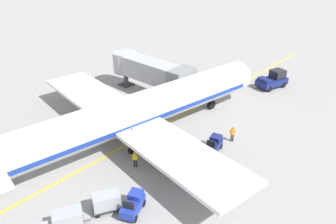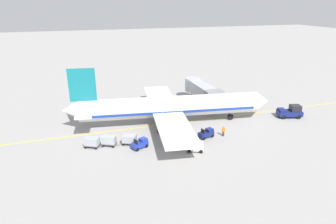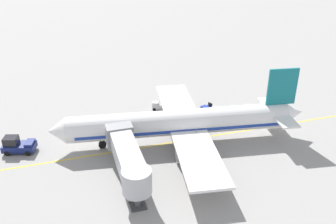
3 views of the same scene
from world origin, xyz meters
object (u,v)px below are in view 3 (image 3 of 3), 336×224
Objects in this scene: parked_airliner at (181,123)px; baggage_cart_front at (218,111)px; baggage_tug_lead at (159,106)px; baggage_tug_spare at (207,109)px; pushback_tractor at (18,145)px; baggage_tug_trailing at (144,119)px; baggage_cart_third_in_train at (250,109)px; ground_crew_loader at (193,122)px; baggage_cart_second_in_train at (236,110)px; ground_crew_wing_walker at (127,119)px; jet_bridge at (128,157)px.

baggage_cart_front is at bearing -54.90° from parked_airliner.
baggage_tug_lead is 1.00× the size of baggage_tug_spare.
baggage_tug_trailing is at bearing -80.34° from pushback_tractor.
pushback_tractor is 1.75× the size of baggage_tug_lead.
ground_crew_loader reaches higher than baggage_cart_third_in_train.
baggage_cart_second_in_train is at bearing -87.81° from pushback_tractor.
baggage_tug_lead is at bearing 24.17° from ground_crew_loader.
baggage_tug_trailing is 0.95× the size of baggage_cart_front.
baggage_cart_third_in_train is (-0.25, -2.52, 0.00)m from baggage_cart_second_in_train.
baggage_cart_third_in_train is 11.05m from ground_crew_loader.
baggage_tug_trailing is at bearing 91.44° from baggage_tug_spare.
baggage_cart_third_in_train is 20.97m from ground_crew_wing_walker.
baggage_tug_trailing reaches higher than baggage_cart_front.
parked_airliner reaches higher than baggage_tug_lead.
baggage_tug_spare is 1.64× the size of ground_crew_loader.
baggage_tug_spare is at bearing 63.29° from baggage_cart_second_in_train.
baggage_tug_lead is 1.64× the size of ground_crew_wing_walker.
pushback_tractor is 34.53m from baggage_cart_second_in_train.
baggage_tug_spare is at bearing -90.51° from ground_crew_wing_walker.
baggage_cart_front is at bearing 81.33° from baggage_cart_third_in_train.
pushback_tractor is 1.68× the size of baggage_cart_second_in_train.
ground_crew_loader is at bearing 135.49° from baggage_tug_spare.
jet_bridge is 7.75× the size of ground_crew_wing_walker.
jet_bridge reaches higher than pushback_tractor.
ground_crew_loader is (-4.10, 4.03, 0.24)m from baggage_tug_spare.
ground_crew_wing_walker is (0.12, 13.91, 0.24)m from baggage_tug_spare.
parked_airliner reaches higher than baggage_cart_front.
pushback_tractor is at bearing 93.49° from baggage_cart_front.
baggage_tug_spare is 4.90m from baggage_cart_second_in_train.
baggage_cart_front is at bearing -140.68° from baggage_tug_spare.
baggage_cart_front is (-5.21, -8.80, 0.24)m from baggage_tug_lead.
baggage_cart_second_in_train is 18.44m from ground_crew_wing_walker.
ground_crew_loader is (-1.65, 10.92, 0.00)m from baggage_cart_third_in_train.
ground_crew_wing_walker is (2.58, 20.81, 0.00)m from baggage_cart_third_in_train.
baggage_cart_third_in_train is at bearing -81.43° from ground_crew_loader.
parked_airliner is 7.71× the size of pushback_tractor.
baggage_cart_front is at bearing -96.46° from ground_crew_wing_walker.
baggage_tug_spare is (-3.61, -7.49, 0.00)m from baggage_tug_lead.
ground_crew_wing_walker reaches higher than baggage_cart_second_in_train.
pushback_tractor is 2.86× the size of ground_crew_wing_walker.
baggage_tug_trailing is at bearing -98.10° from ground_crew_wing_walker.
baggage_cart_second_in_train is at bearing -64.94° from parked_airliner.
baggage_tug_lead is 7.31m from ground_crew_wing_walker.
jet_bridge is at bearing 129.91° from ground_crew_loader.
jet_bridge reaches higher than ground_crew_loader.
baggage_tug_trailing is at bearing 137.15° from baggage_tug_lead.
parked_airliner is at bearing -53.18° from jet_bridge.
parked_airliner is at bearing 137.29° from ground_crew_loader.
baggage_tug_spare is 7.32m from baggage_cart_third_in_train.
pushback_tractor is at bearing 92.19° from baggage_cart_second_in_train.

